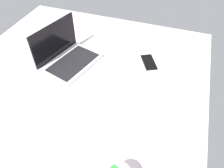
% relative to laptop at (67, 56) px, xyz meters
% --- Properties ---
extents(bed_mattress, '(1.80, 1.40, 0.18)m').
position_rel_laptop_xyz_m(bed_mattress, '(-0.29, -0.12, -0.13)').
color(bed_mattress, silver).
rests_on(bed_mattress, ground).
extents(laptop, '(0.38, 0.31, 0.23)m').
position_rel_laptop_xyz_m(laptop, '(0.00, 0.00, 0.00)').
color(laptop, silver).
rests_on(laptop, bed_mattress).
extents(cell_phone, '(0.16, 0.13, 0.01)m').
position_rel_laptop_xyz_m(cell_phone, '(0.16, -0.46, -0.04)').
color(cell_phone, black).
rests_on(cell_phone, bed_mattress).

